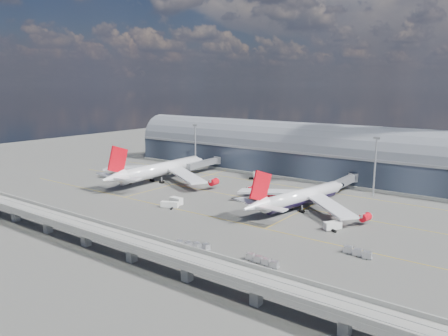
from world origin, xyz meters
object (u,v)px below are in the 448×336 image
Objects in this scene: airliner_right at (300,197)px; service_truck_2 at (170,205)px; cargo_train_2 at (358,253)px; floodlight_mast_right at (375,165)px; service_truck_4 at (300,194)px; floodlight_mast_left at (195,146)px; cargo_train_1 at (262,261)px; service_truck_5 at (256,176)px; airliner_left at (159,170)px; service_truck_0 at (126,182)px; cargo_train_0 at (193,245)px; service_truck_3 at (333,226)px; service_truck_1 at (176,201)px.

airliner_right is 50.36m from service_truck_2.
airliner_right is at bearing 38.04° from cargo_train_2.
floodlight_mast_right reaches higher than service_truck_2.
service_truck_4 is at bearing -60.54° from service_truck_2.
floodlight_mast_left is 2.42× the size of cargo_train_1.
cargo_train_2 is at bearing -31.74° from airliner_right.
service_truck_4 is 0.67× the size of service_truck_5.
airliner_left reaches higher than cargo_train_1.
service_truck_5 is (43.36, 48.02, 0.39)m from service_truck_0.
airliner_left is 92.58m from cargo_train_0.
service_truck_0 is 0.88× the size of service_truck_2.
floodlight_mast_left is 0.36× the size of airliner_left.
service_truck_5 is at bearing 150.59° from airliner_right.
airliner_left is at bearing 24.48° from service_truck_2.
floodlight_mast_right is 0.36× the size of airliner_left.
service_truck_2 is at bearing -131.56° from floodlight_mast_right.
cargo_train_2 is at bearing -20.50° from service_truck_0.
cargo_train_1 is 27.86m from cargo_train_2.
service_truck_3 is 1.36× the size of service_truck_4.
airliner_left is at bearing -165.21° from service_truck_4.
airliner_right reaches higher than cargo_train_0.
airliner_left is at bearing 49.65° from service_truck_0.
service_truck_5 is at bearing 37.27° from service_truck_0.
service_truck_1 is 0.77× the size of service_truck_2.
airliner_right is at bearing -61.09° from service_truck_4.
cargo_train_1 is (57.45, -24.88, -0.40)m from service_truck_2.
floodlight_mast_right reaches higher than airliner_right.
service_truck_1 is 0.88× the size of service_truck_3.
airliner_left is 15.35× the size of service_truck_4.
service_truck_0 is 1.00× the size of service_truck_3.
service_truck_1 is at bearing -38.34° from airliner_left.
airliner_left reaches higher than service_truck_5.
floodlight_mast_right reaches higher than cargo_train_1.
service_truck_3 is 22.29m from cargo_train_2.
service_truck_1 is 77.33m from cargo_train_2.
airliner_right reaches higher than service_truck_0.
airliner_left reaches higher than service_truck_3.
floodlight_mast_right is 88.37m from service_truck_2.
service_truck_5 is (35.20, 33.73, -4.49)m from airliner_left.
service_truck_4 is at bearing -67.27° from service_truck_5.
airliner_left is 6.59× the size of cargo_train_0.
service_truck_2 is 0.81× the size of cargo_train_2.
floodlight_mast_right is at bearing -42.03° from service_truck_1.
airliner_left is 11.27× the size of service_truck_3.
floodlight_mast_left is 4.11× the size of service_truck_0.
service_truck_5 is (-62.96, 52.06, 0.19)m from service_truck_3.
service_truck_1 reaches higher than service_truck_2.
service_truck_1 is at bearing -133.94° from floodlight_mast_right.
floodlight_mast_left is at bearing 76.19° from service_truck_0.
service_truck_0 is at bearing 71.17° from cargo_train_2.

